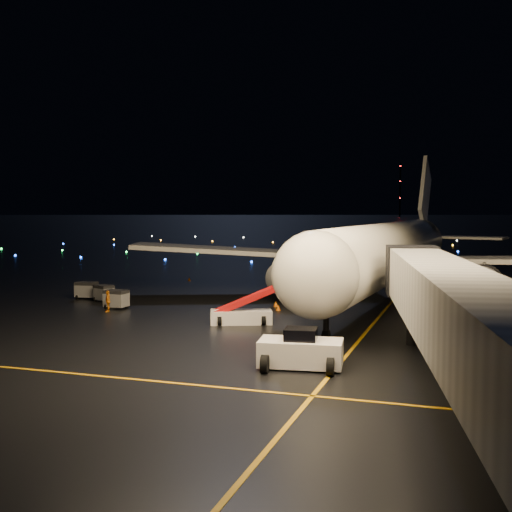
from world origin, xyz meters
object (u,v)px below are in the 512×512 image
(airliner, at_px, (394,219))
(pushback_tug, at_px, (301,348))
(crew_c, at_px, (108,301))
(baggage_cart_0, at_px, (116,299))
(baggage_cart_1, at_px, (104,293))
(belt_loader, at_px, (241,302))
(baggage_cart_2, at_px, (86,290))

(airliner, relative_size, pushback_tug, 11.96)
(crew_c, bearing_deg, baggage_cart_0, 166.48)
(pushback_tug, distance_m, baggage_cart_1, 31.41)
(airliner, bearing_deg, crew_c, -139.22)
(belt_loader, distance_m, baggage_cart_1, 18.39)
(airliner, distance_m, baggage_cart_2, 31.75)
(belt_loader, distance_m, baggage_cart_2, 21.21)
(baggage_cart_2, bearing_deg, airliner, 13.85)
(baggage_cart_0, relative_size, baggage_cart_2, 0.99)
(airliner, relative_size, belt_loader, 8.02)
(baggage_cart_2, bearing_deg, crew_c, -51.29)
(airliner, xyz_separation_m, crew_c, (-22.65, -17.01, -7.03))
(airliner, xyz_separation_m, baggage_cart_0, (-22.95, -15.11, -7.13))
(belt_loader, bearing_deg, baggage_cart_2, 134.62)
(baggage_cart_1, distance_m, baggage_cart_2, 2.83)
(baggage_cart_0, bearing_deg, crew_c, -77.44)
(pushback_tug, xyz_separation_m, belt_loader, (-7.92, 12.02, 0.58))
(baggage_cart_0, distance_m, baggage_cart_1, 5.06)
(belt_loader, xyz_separation_m, baggage_cart_0, (-13.32, 3.67, -0.86))
(pushback_tug, relative_size, belt_loader, 0.67)
(baggage_cart_2, bearing_deg, baggage_cart_1, -27.53)
(airliner, height_order, crew_c, airliner)
(airliner, xyz_separation_m, baggage_cart_1, (-26.49, -11.49, -7.18))
(pushback_tug, distance_m, baggage_cart_0, 26.40)
(crew_c, height_order, baggage_cart_0, crew_c)
(airliner, bearing_deg, belt_loader, -113.27)
(airliner, distance_m, belt_loader, 22.01)
(baggage_cart_0, bearing_deg, belt_loader, -11.80)
(crew_c, distance_m, baggage_cart_1, 6.72)
(crew_c, bearing_deg, pushback_tug, 34.14)
(pushback_tug, height_order, baggage_cart_1, pushback_tug)
(pushback_tug, relative_size, baggage_cart_0, 2.38)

